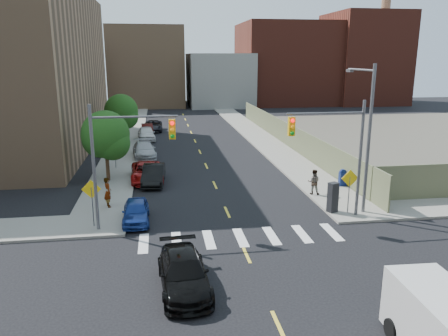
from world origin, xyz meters
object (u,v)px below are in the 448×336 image
object	(u,v)px
mailbox	(343,178)
cargo_van	(447,331)
parked_car_black	(154,175)
black_sedan	(184,273)
parked_car_maroon	(147,129)
parked_car_grey	(153,126)
pedestrian_west	(108,192)
payphone	(333,197)
pedestrian_east	(314,182)
parked_car_silver	(144,150)
parked_car_red	(147,172)
parked_car_blue	(136,212)
parked_car_white	(146,133)

from	to	relation	value
mailbox	cargo_van	bearing A→B (deg)	-105.59
parked_car_black	black_sedan	bearing A→B (deg)	-81.18
parked_car_maroon	parked_car_black	bearing A→B (deg)	-91.56
parked_car_grey	black_sedan	world-z (taller)	black_sedan
cargo_van	parked_car_grey	bearing A→B (deg)	103.50
black_sedan	pedestrian_west	world-z (taller)	pedestrian_west
black_sedan	payphone	xyz separation A→B (m)	(9.50, 7.55, 0.37)
mailbox	pedestrian_west	xyz separation A→B (m)	(-16.53, -2.25, 0.35)
cargo_van	pedestrian_east	distance (m)	17.13
parked_car_silver	parked_car_red	bearing A→B (deg)	-92.72
parked_car_grey	mailbox	xyz separation A→B (m)	(13.98, -27.71, 0.07)
mailbox	parked_car_black	bearing A→B (deg)	166.07
parked_car_black	parked_car_silver	size ratio (longest dim) A/B	0.88
mailbox	payphone	distance (m)	5.99
parked_car_blue	black_sedan	xyz separation A→B (m)	(2.30, -7.97, 0.06)
parked_car_white	mailbox	bearing A→B (deg)	-60.15
parked_car_silver	parked_car_white	world-z (taller)	parked_car_white
parked_car_silver	parked_car_maroon	xyz separation A→B (m)	(0.00, 13.06, -0.09)
parked_car_red	pedestrian_east	size ratio (longest dim) A/B	2.96
parked_car_red	parked_car_white	xyz separation A→B (m)	(-0.43, 17.39, 0.07)
parked_car_maroon	black_sedan	world-z (taller)	black_sedan
parked_car_blue	parked_car_maroon	xyz separation A→B (m)	(0.00, 30.20, 0.00)
parked_car_silver	parked_car_white	size ratio (longest dim) A/B	1.09
parked_car_blue	parked_car_grey	xyz separation A→B (m)	(0.72, 32.52, 0.04)
parked_car_red	mailbox	bearing A→B (deg)	-17.79
parked_car_black	black_sedan	size ratio (longest dim) A/B	0.91
parked_car_red	parked_car_grey	size ratio (longest dim) A/B	1.04
parked_car_blue	parked_car_silver	xyz separation A→B (m)	(0.00, 17.14, 0.09)
pedestrian_west	pedestrian_east	bearing A→B (deg)	-107.26
parked_car_maroon	parked_car_grey	world-z (taller)	parked_car_grey
parked_car_black	parked_car_red	world-z (taller)	parked_car_black
parked_car_silver	pedestrian_west	size ratio (longest dim) A/B	2.64
parked_car_black	parked_car_white	size ratio (longest dim) A/B	0.96
parked_car_blue	pedestrian_west	xyz separation A→B (m)	(-1.83, 2.56, 0.46)
parked_car_silver	parked_car_grey	distance (m)	15.39
pedestrian_east	cargo_van	bearing A→B (deg)	103.42
pedestrian_east	mailbox	bearing A→B (deg)	-130.09
pedestrian_west	mailbox	bearing A→B (deg)	-102.05
parked_car_blue	black_sedan	world-z (taller)	black_sedan
parked_car_black	pedestrian_west	world-z (taller)	pedestrian_west
cargo_van	payphone	distance (m)	13.56
parked_car_white	pedestrian_west	size ratio (longest dim) A/B	2.42
parked_car_maroon	black_sedan	xyz separation A→B (m)	(2.30, -38.17, 0.06)
mailbox	pedestrian_east	distance (m)	3.27
black_sedan	cargo_van	size ratio (longest dim) A/B	0.95
mailbox	payphone	bearing A→B (deg)	-120.48
black_sedan	parked_car_black	bearing A→B (deg)	91.54
black_sedan	mailbox	distance (m)	17.80
parked_car_grey	cargo_van	size ratio (longest dim) A/B	0.97
parked_car_black	parked_car_white	xyz separation A→B (m)	(-0.96, 18.29, 0.06)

